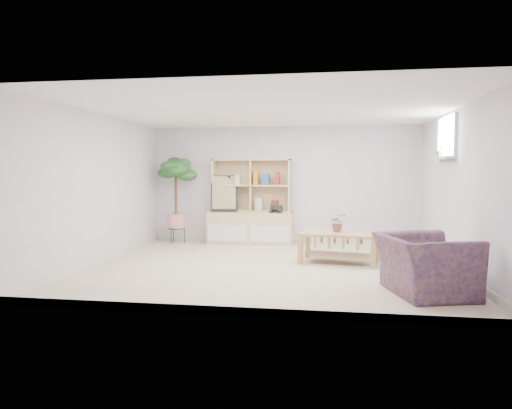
# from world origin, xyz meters

# --- Properties ---
(floor) EXTENTS (5.50, 5.00, 0.01)m
(floor) POSITION_xyz_m (0.00, 0.00, 0.00)
(floor) COLOR beige
(floor) RESTS_ON ground
(ceiling) EXTENTS (5.50, 5.00, 0.01)m
(ceiling) POSITION_xyz_m (0.00, 0.00, 2.40)
(ceiling) COLOR white
(ceiling) RESTS_ON walls
(walls) EXTENTS (5.51, 5.01, 2.40)m
(walls) POSITION_xyz_m (0.00, 0.00, 1.20)
(walls) COLOR silver
(walls) RESTS_ON floor
(baseboard) EXTENTS (5.50, 5.00, 0.10)m
(baseboard) POSITION_xyz_m (0.00, 0.00, 0.05)
(baseboard) COLOR silver
(baseboard) RESTS_ON floor
(window) EXTENTS (0.10, 0.98, 0.68)m
(window) POSITION_xyz_m (2.73, 0.60, 2.00)
(window) COLOR #C7DCFF
(window) RESTS_ON walls
(window_sill) EXTENTS (0.14, 1.00, 0.04)m
(window_sill) POSITION_xyz_m (2.67, 0.60, 1.68)
(window_sill) COLOR silver
(window_sill) RESTS_ON walls
(storage_unit) EXTENTS (1.73, 0.58, 1.73)m
(storage_unit) POSITION_xyz_m (-0.66, 2.24, 0.87)
(storage_unit) COLOR #CFBA84
(storage_unit) RESTS_ON floor
(poster) EXTENTS (0.56, 0.21, 0.75)m
(poster) POSITION_xyz_m (-1.20, 2.20, 1.03)
(poster) COLOR yellow
(poster) RESTS_ON storage_unit
(toy_truck) EXTENTS (0.34, 0.25, 0.17)m
(toy_truck) POSITION_xyz_m (-0.12, 2.14, 0.73)
(toy_truck) COLOR black
(toy_truck) RESTS_ON storage_unit
(coffee_table) EXTENTS (1.30, 0.85, 0.49)m
(coffee_table) POSITION_xyz_m (1.07, 0.44, 0.25)
(coffee_table) COLOR tan
(coffee_table) RESTS_ON floor
(table_plant) EXTENTS (0.28, 0.25, 0.29)m
(table_plant) POSITION_xyz_m (1.06, 0.54, 0.64)
(table_plant) COLOR #1F6623
(table_plant) RESTS_ON coffee_table
(floor_tree) EXTENTS (0.75, 0.75, 1.78)m
(floor_tree) POSITION_xyz_m (-2.18, 2.05, 0.89)
(floor_tree) COLOR #19441D
(floor_tree) RESTS_ON floor
(armchair) EXTENTS (1.19, 1.29, 0.80)m
(armchair) POSITION_xyz_m (2.03, -1.32, 0.40)
(armchair) COLOR navy
(armchair) RESTS_ON floor
(sill_plant) EXTENTS (0.15, 0.14, 0.22)m
(sill_plant) POSITION_xyz_m (2.67, 0.78, 1.81)
(sill_plant) COLOR #19441D
(sill_plant) RESTS_ON window_sill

